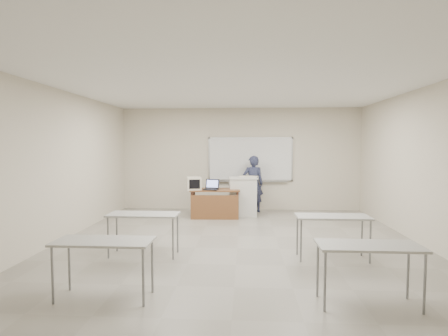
# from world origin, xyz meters

# --- Properties ---
(floor) EXTENTS (7.00, 8.00, 0.01)m
(floor) POSITION_xyz_m (0.00, 0.00, -0.01)
(floor) COLOR gray
(floor) RESTS_ON ground
(whiteboard) EXTENTS (2.48, 0.10, 1.31)m
(whiteboard) POSITION_xyz_m (0.30, 3.97, 1.48)
(whiteboard) COLOR white
(whiteboard) RESTS_ON floor
(student_desks) EXTENTS (4.40, 2.20, 0.73)m
(student_desks) POSITION_xyz_m (-0.00, -1.35, 0.67)
(student_desks) COLOR #9D9C98
(student_desks) RESTS_ON floor
(instructor_desk) EXTENTS (1.30, 0.65, 0.75)m
(instructor_desk) POSITION_xyz_m (-0.64, 2.67, 0.52)
(instructor_desk) COLOR brown
(instructor_desk) RESTS_ON floor
(podium) EXTENTS (0.75, 0.54, 1.05)m
(podium) POSITION_xyz_m (0.08, 3.02, 0.53)
(podium) COLOR beige
(podium) RESTS_ON floor
(crt_monitor) EXTENTS (0.36, 0.41, 0.34)m
(crt_monitor) POSITION_xyz_m (-1.19, 2.66, 0.91)
(crt_monitor) COLOR beige
(crt_monitor) RESTS_ON instructor_desk
(laptop) EXTENTS (0.36, 0.33, 0.27)m
(laptop) POSITION_xyz_m (-0.74, 2.66, 0.81)
(laptop) COLOR black
(laptop) RESTS_ON instructor_desk
(mouse) EXTENTS (0.11, 0.09, 0.04)m
(mouse) POSITION_xyz_m (-0.09, 2.83, 0.77)
(mouse) COLOR #A7AAAF
(mouse) RESTS_ON instructor_desk
(keyboard) EXTENTS (0.51, 0.27, 0.03)m
(keyboard) POSITION_xyz_m (0.23, 3.10, 1.06)
(keyboard) COLOR beige
(keyboard) RESTS_ON podium
(presenter) EXTENTS (0.63, 0.45, 1.61)m
(presenter) POSITION_xyz_m (0.37, 3.60, 0.81)
(presenter) COLOR black
(presenter) RESTS_ON floor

